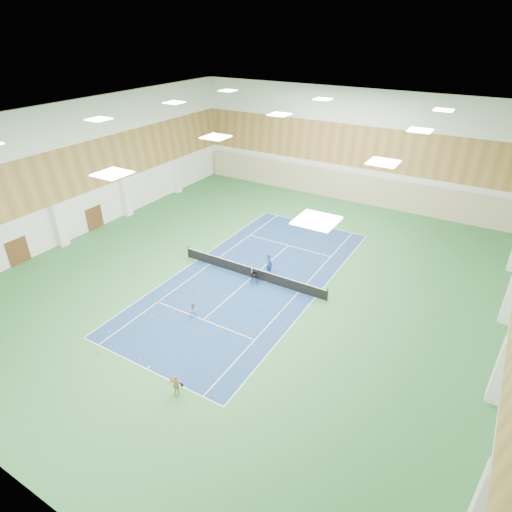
{
  "coord_description": "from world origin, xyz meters",
  "views": [
    {
      "loc": [
        15.14,
        -24.68,
        18.01
      ],
      "look_at": [
        0.32,
        0.1,
        2.0
      ],
      "focal_mm": 30.0,
      "sensor_mm": 36.0,
      "label": 1
    }
  ],
  "objects_px": {
    "coach": "(269,263)",
    "ball_cart": "(255,278)",
    "child_court": "(193,310)",
    "tennis_net": "(252,272)",
    "child_apron": "(176,385)"
  },
  "relations": [
    {
      "from": "tennis_net",
      "to": "child_apron",
      "type": "xyz_separation_m",
      "value": [
        2.76,
        -12.46,
        0.12
      ]
    },
    {
      "from": "coach",
      "to": "tennis_net",
      "type": "bearing_deg",
      "value": 77.96
    },
    {
      "from": "coach",
      "to": "ball_cart",
      "type": "relative_size",
      "value": 2.06
    },
    {
      "from": "tennis_net",
      "to": "child_apron",
      "type": "relative_size",
      "value": 9.57
    },
    {
      "from": "child_apron",
      "to": "ball_cart",
      "type": "relative_size",
      "value": 1.5
    },
    {
      "from": "tennis_net",
      "to": "child_court",
      "type": "height_order",
      "value": "child_court"
    },
    {
      "from": "child_apron",
      "to": "tennis_net",
      "type": "bearing_deg",
      "value": 90.88
    },
    {
      "from": "ball_cart",
      "to": "coach",
      "type": "bearing_deg",
      "value": 69.32
    },
    {
      "from": "coach",
      "to": "ball_cart",
      "type": "height_order",
      "value": "coach"
    },
    {
      "from": "tennis_net",
      "to": "coach",
      "type": "distance_m",
      "value": 1.58
    },
    {
      "from": "coach",
      "to": "child_court",
      "type": "distance_m",
      "value": 7.91
    },
    {
      "from": "child_court",
      "to": "ball_cart",
      "type": "height_order",
      "value": "child_court"
    },
    {
      "from": "coach",
      "to": "child_apron",
      "type": "relative_size",
      "value": 1.37
    },
    {
      "from": "coach",
      "to": "ball_cart",
      "type": "xyz_separation_m",
      "value": [
        -0.22,
        -1.89,
        -0.47
      ]
    },
    {
      "from": "tennis_net",
      "to": "child_apron",
      "type": "height_order",
      "value": "child_apron"
    }
  ]
}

